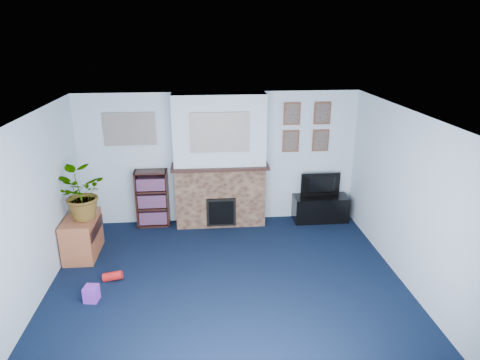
{
  "coord_description": "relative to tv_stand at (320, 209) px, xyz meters",
  "views": [
    {
      "loc": [
        -0.29,
        -5.19,
        3.42
      ],
      "look_at": [
        0.25,
        0.81,
        1.28
      ],
      "focal_mm": 32.0,
      "sensor_mm": 36.0,
      "label": 1
    }
  ],
  "objects": [
    {
      "name": "toy_block",
      "position": [
        -3.7,
        -2.23,
        -0.11
      ],
      "size": [
        0.2,
        0.2,
        0.21
      ],
      "primitive_type": "cube",
      "rotation": [
        0.0,
        0.0,
        -0.15
      ],
      "color": "purple",
      "rests_on": "ground"
    },
    {
      "name": "green_crate",
      "position": [
        -4.17,
        -1.17,
        -0.08
      ],
      "size": [
        0.42,
        0.36,
        0.29
      ],
      "primitive_type": "cube",
      "rotation": [
        0.0,
        0.0,
        0.19
      ],
      "color": "#198C26",
      "rests_on": "ground"
    },
    {
      "name": "mantel_can",
      "position": [
        -1.24,
        -0.03,
        0.99
      ],
      "size": [
        0.05,
        0.05,
        0.11
      ],
      "primitive_type": "cylinder",
      "color": "purple",
      "rests_on": "chimney_breast"
    },
    {
      "name": "collage_main",
      "position": [
        -1.87,
        -0.19,
        1.56
      ],
      "size": [
        1.0,
        0.03,
        0.68
      ],
      "primitive_type": "cube",
      "color": "gray",
      "rests_on": "chimney_breast"
    },
    {
      "name": "toy_tube",
      "position": [
        -3.51,
        -1.76,
        -0.15
      ],
      "size": [
        0.29,
        0.13,
        0.16
      ],
      "primitive_type": "cylinder",
      "rotation": [
        0.0,
        1.43,
        0.0
      ],
      "color": "red",
      "rests_on": "ground"
    },
    {
      "name": "mantel_candle",
      "position": [
        -1.65,
        -0.03,
        1.01
      ],
      "size": [
        0.06,
        0.06,
        0.18
      ],
      "primitive_type": "cylinder",
      "color": "#B2BFC6",
      "rests_on": "chimney_breast"
    },
    {
      "name": "portrait_tr",
      "position": [
        -0.02,
        0.2,
        1.77
      ],
      "size": [
        0.3,
        0.03,
        0.4
      ],
      "primitive_type": "cube",
      "color": "brown",
      "rests_on": "wall_back"
    },
    {
      "name": "tv_stand",
      "position": [
        0.0,
        0.0,
        0.0
      ],
      "size": [
        1.01,
        0.42,
        0.48
      ],
      "primitive_type": "cube",
      "color": "black",
      "rests_on": "ground"
    },
    {
      "name": "ceiling",
      "position": [
        -1.87,
        -2.03,
        2.17
      ],
      "size": [
        5.0,
        4.5,
        0.01
      ],
      "primitive_type": "cube",
      "color": "white",
      "rests_on": "wall_back"
    },
    {
      "name": "chimney_breast",
      "position": [
        -1.87,
        0.02,
        0.96
      ],
      "size": [
        1.72,
        0.5,
        2.4
      ],
      "color": "brown",
      "rests_on": "ground"
    },
    {
      "name": "floor",
      "position": [
        -1.87,
        -2.03,
        -0.22
      ],
      "size": [
        5.0,
        4.5,
        0.01
      ],
      "primitive_type": "cube",
      "color": "black",
      "rests_on": "ground"
    },
    {
      "name": "sideboard",
      "position": [
        -4.11,
        -0.94,
        0.12
      ],
      "size": [
        0.46,
        0.83,
        0.65
      ],
      "primitive_type": "cube",
      "color": "#9F5233",
      "rests_on": "ground"
    },
    {
      "name": "mantel_teddy",
      "position": [
        -2.35,
        -0.03,
        0.99
      ],
      "size": [
        0.13,
        0.13,
        0.13
      ],
      "primitive_type": "sphere",
      "color": "gray",
      "rests_on": "chimney_breast"
    },
    {
      "name": "wall_right",
      "position": [
        0.63,
        -2.03,
        0.97
      ],
      "size": [
        0.04,
        4.5,
        2.4
      ],
      "primitive_type": "cube",
      "color": "silver",
      "rests_on": "ground"
    },
    {
      "name": "bookshelf",
      "position": [
        -3.1,
        0.08,
        0.28
      ],
      "size": [
        0.58,
        0.28,
        1.05
      ],
      "color": "black",
      "rests_on": "ground"
    },
    {
      "name": "portrait_bl",
      "position": [
        -0.57,
        0.2,
        1.27
      ],
      "size": [
        0.3,
        0.03,
        0.4
      ],
      "primitive_type": "cube",
      "color": "brown",
      "rests_on": "wall_back"
    },
    {
      "name": "potted_plant",
      "position": [
        -4.06,
        -0.99,
        0.82
      ],
      "size": [
        0.83,
        0.75,
        0.8
      ],
      "primitive_type": "imported",
      "rotation": [
        0.0,
        0.0,
        2.94
      ],
      "color": "#26661E",
      "rests_on": "sideboard"
    },
    {
      "name": "portrait_br",
      "position": [
        -0.02,
        0.2,
        1.27
      ],
      "size": [
        0.3,
        0.03,
        0.4
      ],
      "primitive_type": "cube",
      "color": "brown",
      "rests_on": "wall_back"
    },
    {
      "name": "wall_left",
      "position": [
        -4.37,
        -2.03,
        0.97
      ],
      "size": [
        0.04,
        4.5,
        2.4
      ],
      "primitive_type": "cube",
      "color": "silver",
      "rests_on": "ground"
    },
    {
      "name": "portrait_tl",
      "position": [
        -0.57,
        0.2,
        1.77
      ],
      "size": [
        0.3,
        0.03,
        0.4
      ],
      "primitive_type": "cube",
      "color": "brown",
      "rests_on": "wall_back"
    },
    {
      "name": "collage_left",
      "position": [
        -3.42,
        0.21,
        1.55
      ],
      "size": [
        0.9,
        0.03,
        0.58
      ],
      "primitive_type": "cube",
      "color": "gray",
      "rests_on": "wall_back"
    },
    {
      "name": "toy_ball",
      "position": [
        -4.06,
        -0.95,
        -0.13
      ],
      "size": [
        0.2,
        0.2,
        0.2
      ],
      "primitive_type": "sphere",
      "color": "yellow",
      "rests_on": "ground"
    },
    {
      "name": "wall_back",
      "position": [
        -1.87,
        0.22,
        0.97
      ],
      "size": [
        5.0,
        0.04,
        2.4
      ],
      "primitive_type": "cube",
      "color": "silver",
      "rests_on": "ground"
    },
    {
      "name": "wall_front",
      "position": [
        -1.87,
        -4.28,
        0.97
      ],
      "size": [
        5.0,
        0.04,
        2.4
      ],
      "primitive_type": "cube",
      "color": "silver",
      "rests_on": "ground"
    },
    {
      "name": "mantel_clock",
      "position": [
        -1.93,
        -0.03,
        1.0
      ],
      "size": [
        0.1,
        0.06,
        0.13
      ],
      "primitive_type": "cube",
      "color": "gold",
      "rests_on": "chimney_breast"
    },
    {
      "name": "television",
      "position": [
        0.0,
        0.02,
        0.47
      ],
      "size": [
        0.74,
        0.11,
        0.43
      ],
      "primitive_type": "imported",
      "rotation": [
        0.0,
        0.0,
        3.16
      ],
      "color": "black",
      "rests_on": "tv_stand"
    }
  ]
}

